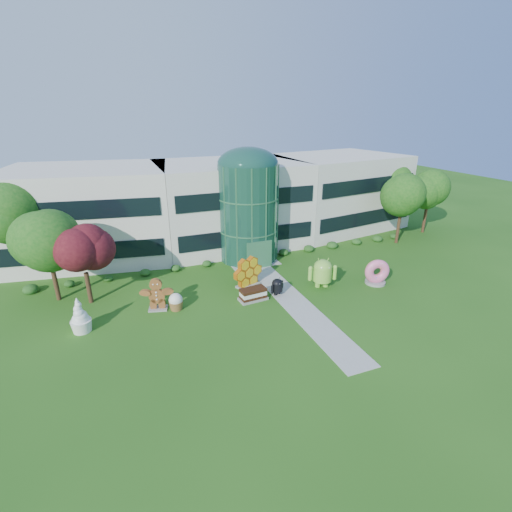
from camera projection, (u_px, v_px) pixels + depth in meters
name	position (u px, v px, depth m)	size (l,w,h in m)	color
ground	(302.00, 310.00, 29.25)	(140.00, 140.00, 0.00)	#215114
building	(230.00, 203.00, 43.11)	(46.00, 15.00, 9.30)	beige
atrium	(248.00, 213.00, 37.83)	(6.00, 6.00, 9.80)	#194738
walkway	(291.00, 299.00, 30.98)	(2.40, 20.00, 0.04)	#9E9E93
tree_red	(85.00, 269.00, 29.33)	(4.00, 4.00, 6.00)	#3F0C14
trees_backdrop	(245.00, 217.00, 38.95)	(52.00, 8.00, 8.40)	#154F13
android_green	(323.00, 271.00, 32.58)	(2.66, 1.78, 3.02)	#7EC43F
android_black	(277.00, 286.00, 31.37)	(1.50, 1.01, 1.71)	black
donut	(376.00, 271.00, 33.32)	(2.28, 1.09, 2.37)	#E85899
gingerbread	(157.00, 294.00, 28.90)	(2.90, 1.11, 2.67)	brown
ice_cream_sandwich	(253.00, 294.00, 30.62)	(2.34, 1.17, 1.04)	black
honeycomb	(248.00, 273.00, 32.75)	(3.16, 1.13, 2.48)	yellow
froyo	(80.00, 315.00, 25.97)	(1.53, 1.53, 2.63)	white
cupcake	(176.00, 301.00, 29.10)	(1.16, 1.16, 1.39)	white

